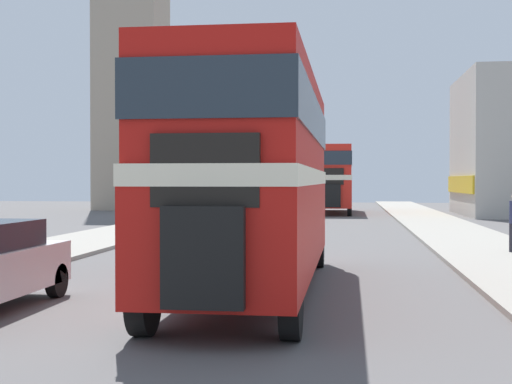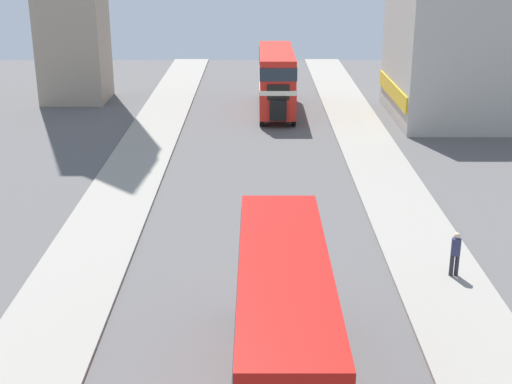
% 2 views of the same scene
% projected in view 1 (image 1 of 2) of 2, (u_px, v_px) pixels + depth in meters
% --- Properties ---
extents(ground_plane, '(120.00, 120.00, 0.00)m').
position_uv_depth(ground_plane, '(204.00, 308.00, 12.27)').
color(ground_plane, '#565454').
extents(double_decker_bus, '(2.40, 10.29, 4.21)m').
position_uv_depth(double_decker_bus, '(256.00, 166.00, 14.07)').
color(double_decker_bus, '#B2140F').
rests_on(double_decker_bus, ground_plane).
extents(bus_distant, '(2.46, 10.32, 4.45)m').
position_uv_depth(bus_distant, '(334.00, 174.00, 48.35)').
color(bus_distant, red).
rests_on(bus_distant, ground_plane).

